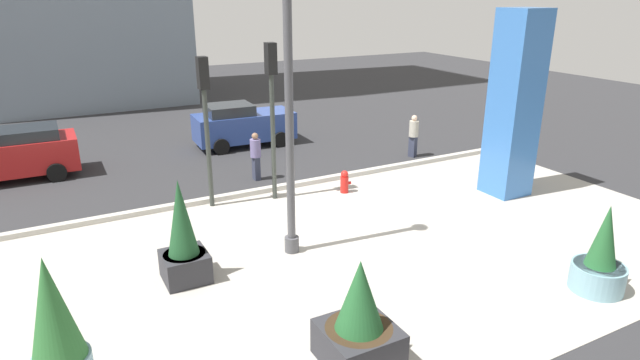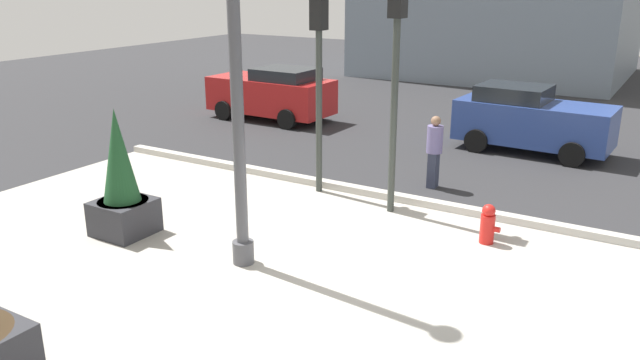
{
  "view_description": "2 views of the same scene",
  "coord_description": "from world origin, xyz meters",
  "px_view_note": "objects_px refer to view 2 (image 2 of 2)",
  "views": [
    {
      "loc": [
        -7.12,
        -12.0,
        6.18
      ],
      "look_at": [
        -0.42,
        0.54,
        1.12
      ],
      "focal_mm": 30.05,
      "sensor_mm": 36.0,
      "label": 1
    },
    {
      "loc": [
        4.07,
        -8.73,
        4.64
      ],
      "look_at": [
        -1.49,
        0.48,
        1.15
      ],
      "focal_mm": 35.49,
      "sensor_mm": 36.0,
      "label": 2
    }
  ],
  "objects_px": {
    "car_curb_east": "(272,93)",
    "pedestrian_by_curb": "(434,148)",
    "lamp_post": "(236,69)",
    "fire_hydrant": "(488,224)",
    "traffic_light_far_side": "(396,53)",
    "car_passing_lane": "(531,120)",
    "potted_plant_mid_plaza": "(121,184)",
    "traffic_light_corner": "(319,57)"
  },
  "relations": [
    {
      "from": "car_passing_lane",
      "to": "pedestrian_by_curb",
      "type": "height_order",
      "value": "car_passing_lane"
    },
    {
      "from": "traffic_light_far_side",
      "to": "traffic_light_corner",
      "type": "xyz_separation_m",
      "value": [
        -1.92,
        0.34,
        -0.22
      ]
    },
    {
      "from": "potted_plant_mid_plaza",
      "to": "traffic_light_corner",
      "type": "bearing_deg",
      "value": 65.16
    },
    {
      "from": "lamp_post",
      "to": "traffic_light_far_side",
      "type": "bearing_deg",
      "value": 73.06
    },
    {
      "from": "fire_hydrant",
      "to": "car_curb_east",
      "type": "relative_size",
      "value": 0.18
    },
    {
      "from": "traffic_light_far_side",
      "to": "potted_plant_mid_plaza",
      "type": "bearing_deg",
      "value": -135.9
    },
    {
      "from": "car_passing_lane",
      "to": "pedestrian_by_curb",
      "type": "bearing_deg",
      "value": -104.59
    },
    {
      "from": "potted_plant_mid_plaza",
      "to": "traffic_light_corner",
      "type": "height_order",
      "value": "traffic_light_corner"
    },
    {
      "from": "car_curb_east",
      "to": "car_passing_lane",
      "type": "relative_size",
      "value": 1.01
    },
    {
      "from": "lamp_post",
      "to": "traffic_light_corner",
      "type": "bearing_deg",
      "value": 102.35
    },
    {
      "from": "traffic_light_corner",
      "to": "pedestrian_by_curb",
      "type": "xyz_separation_m",
      "value": [
        2.08,
        1.59,
        -2.07
      ]
    },
    {
      "from": "car_passing_lane",
      "to": "pedestrian_by_curb",
      "type": "relative_size",
      "value": 2.49
    },
    {
      "from": "fire_hydrant",
      "to": "traffic_light_far_side",
      "type": "distance_m",
      "value": 3.64
    },
    {
      "from": "traffic_light_far_side",
      "to": "pedestrian_by_curb",
      "type": "distance_m",
      "value": 3.0
    },
    {
      "from": "traffic_light_far_side",
      "to": "pedestrian_by_curb",
      "type": "bearing_deg",
      "value": 85.32
    },
    {
      "from": "car_passing_lane",
      "to": "lamp_post",
      "type": "bearing_deg",
      "value": -103.56
    },
    {
      "from": "traffic_light_far_side",
      "to": "car_passing_lane",
      "type": "relative_size",
      "value": 1.15
    },
    {
      "from": "pedestrian_by_curb",
      "to": "lamp_post",
      "type": "bearing_deg",
      "value": -102.74
    },
    {
      "from": "potted_plant_mid_plaza",
      "to": "traffic_light_far_side",
      "type": "distance_m",
      "value": 5.7
    },
    {
      "from": "potted_plant_mid_plaza",
      "to": "traffic_light_far_side",
      "type": "height_order",
      "value": "traffic_light_far_side"
    },
    {
      "from": "traffic_light_far_side",
      "to": "traffic_light_corner",
      "type": "bearing_deg",
      "value": 170.12
    },
    {
      "from": "car_curb_east",
      "to": "lamp_post",
      "type": "bearing_deg",
      "value": -57.39
    },
    {
      "from": "lamp_post",
      "to": "car_passing_lane",
      "type": "relative_size",
      "value": 1.62
    },
    {
      "from": "traffic_light_far_side",
      "to": "lamp_post",
      "type": "bearing_deg",
      "value": -106.94
    },
    {
      "from": "potted_plant_mid_plaza",
      "to": "traffic_light_far_side",
      "type": "xyz_separation_m",
      "value": [
        3.77,
        3.65,
        2.23
      ]
    },
    {
      "from": "potted_plant_mid_plaza",
      "to": "pedestrian_by_curb",
      "type": "xyz_separation_m",
      "value": [
        3.93,
        5.57,
        -0.07
      ]
    },
    {
      "from": "car_curb_east",
      "to": "pedestrian_by_curb",
      "type": "xyz_separation_m",
      "value": [
        7.27,
        -3.98,
        0.03
      ]
    },
    {
      "from": "fire_hydrant",
      "to": "car_passing_lane",
      "type": "height_order",
      "value": "car_passing_lane"
    },
    {
      "from": "lamp_post",
      "to": "fire_hydrant",
      "type": "relative_size",
      "value": 8.93
    },
    {
      "from": "potted_plant_mid_plaza",
      "to": "pedestrian_by_curb",
      "type": "relative_size",
      "value": 1.44
    },
    {
      "from": "lamp_post",
      "to": "car_passing_lane",
      "type": "height_order",
      "value": "lamp_post"
    },
    {
      "from": "potted_plant_mid_plaza",
      "to": "car_curb_east",
      "type": "xyz_separation_m",
      "value": [
        -3.34,
        9.56,
        -0.1
      ]
    },
    {
      "from": "lamp_post",
      "to": "potted_plant_mid_plaza",
      "type": "height_order",
      "value": "lamp_post"
    },
    {
      "from": "traffic_light_corner",
      "to": "pedestrian_by_curb",
      "type": "distance_m",
      "value": 3.34
    },
    {
      "from": "lamp_post",
      "to": "fire_hydrant",
      "type": "bearing_deg",
      "value": 42.0
    },
    {
      "from": "lamp_post",
      "to": "fire_hydrant",
      "type": "height_order",
      "value": "lamp_post"
    },
    {
      "from": "potted_plant_mid_plaza",
      "to": "traffic_light_far_side",
      "type": "bearing_deg",
      "value": 44.1
    },
    {
      "from": "fire_hydrant",
      "to": "traffic_light_far_side",
      "type": "xyz_separation_m",
      "value": [
        -2.19,
        0.59,
        2.85
      ]
    },
    {
      "from": "lamp_post",
      "to": "traffic_light_far_side",
      "type": "distance_m",
      "value": 3.69
    },
    {
      "from": "lamp_post",
      "to": "traffic_light_far_side",
      "type": "xyz_separation_m",
      "value": [
        1.08,
        3.53,
        -0.05
      ]
    },
    {
      "from": "potted_plant_mid_plaza",
      "to": "car_curb_east",
      "type": "bearing_deg",
      "value": 109.28
    },
    {
      "from": "car_curb_east",
      "to": "pedestrian_by_curb",
      "type": "relative_size",
      "value": 2.52
    }
  ]
}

